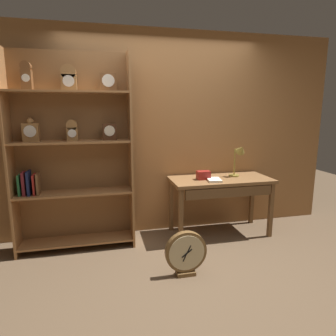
# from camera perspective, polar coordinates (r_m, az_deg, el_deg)

# --- Properties ---
(ground_plane) EXTENTS (10.00, 10.00, 0.00)m
(ground_plane) POSITION_cam_1_polar(r_m,az_deg,el_deg) (3.03, 4.17, -20.90)
(ground_plane) COLOR brown
(back_wood_panel) EXTENTS (4.80, 0.05, 2.60)m
(back_wood_panel) POSITION_cam_1_polar(r_m,az_deg,el_deg) (3.87, -1.41, 6.58)
(back_wood_panel) COLOR #9E6B3D
(back_wood_panel) RESTS_ON ground
(bookshelf) EXTENTS (1.32, 0.33, 2.25)m
(bookshelf) POSITION_cam_1_polar(r_m,az_deg,el_deg) (3.50, -18.30, 3.17)
(bookshelf) COLOR #9E6B3D
(bookshelf) RESTS_ON ground
(workbench) EXTENTS (1.29, 0.59, 0.75)m
(workbench) POSITION_cam_1_polar(r_m,az_deg,el_deg) (3.83, 10.28, -3.42)
(workbench) COLOR brown
(workbench) RESTS_ON ground
(desk_lamp) EXTENTS (0.19, 0.19, 0.44)m
(desk_lamp) POSITION_cam_1_polar(r_m,az_deg,el_deg) (3.93, 13.65, 2.43)
(desk_lamp) COLOR olive
(desk_lamp) RESTS_ON workbench
(toolbox_small) EXTENTS (0.16, 0.11, 0.11)m
(toolbox_small) POSITION_cam_1_polar(r_m,az_deg,el_deg) (3.74, 6.88, -1.39)
(toolbox_small) COLOR maroon
(toolbox_small) RESTS_ON workbench
(open_repair_manual) EXTENTS (0.19, 0.24, 0.02)m
(open_repair_manual) POSITION_cam_1_polar(r_m,az_deg,el_deg) (3.69, 8.90, -2.27)
(open_repair_manual) COLOR silver
(open_repair_manual) RESTS_ON workbench
(round_clock_large) EXTENTS (0.42, 0.11, 0.46)m
(round_clock_large) POSITION_cam_1_polar(r_m,az_deg,el_deg) (3.00, 3.48, -16.14)
(round_clock_large) COLOR brown
(round_clock_large) RESTS_ON ground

